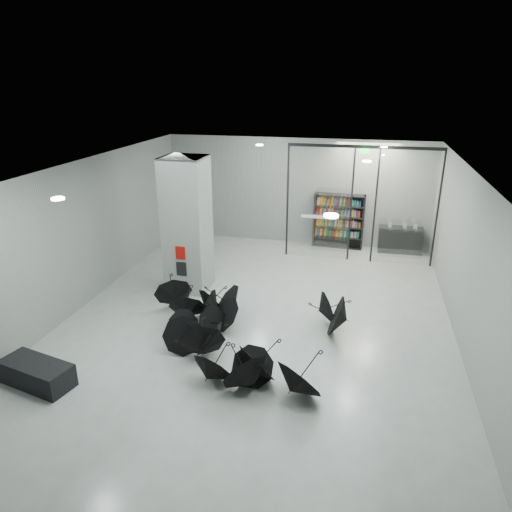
% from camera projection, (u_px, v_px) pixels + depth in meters
% --- Properties ---
extents(room, '(14.00, 14.02, 4.01)m').
position_uv_depth(room, '(254.00, 222.00, 11.13)').
color(room, gray).
rests_on(room, ground).
extents(column, '(1.20, 1.20, 4.00)m').
position_uv_depth(column, '(187.00, 225.00, 13.78)').
color(column, slate).
rests_on(column, ground).
extents(fire_cabinet, '(0.28, 0.04, 0.38)m').
position_uv_depth(fire_cabinet, '(180.00, 253.00, 13.45)').
color(fire_cabinet, '#A50A07').
rests_on(fire_cabinet, column).
extents(info_panel, '(0.30, 0.03, 0.42)m').
position_uv_depth(info_panel, '(181.00, 269.00, 13.62)').
color(info_panel, black).
rests_on(info_panel, column).
extents(exit_sign, '(0.30, 0.06, 0.15)m').
position_uv_depth(exit_sign, '(364.00, 152.00, 15.09)').
color(exit_sign, '#0CE533').
rests_on(exit_sign, room).
extents(glass_partition, '(5.06, 0.08, 4.00)m').
position_uv_depth(glass_partition, '(360.00, 200.00, 15.86)').
color(glass_partition, silver).
rests_on(glass_partition, ground).
extents(bench, '(1.69, 1.01, 0.51)m').
position_uv_depth(bench, '(37.00, 373.00, 9.83)').
color(bench, black).
rests_on(bench, ground).
extents(bookshelf, '(1.87, 0.47, 2.04)m').
position_uv_depth(bookshelf, '(338.00, 221.00, 17.56)').
color(bookshelf, black).
rests_on(bookshelf, ground).
extents(shop_counter, '(1.57, 0.66, 0.94)m').
position_uv_depth(shop_counter, '(400.00, 240.00, 17.26)').
color(shop_counter, black).
rests_on(shop_counter, ground).
extents(umbrella_cluster, '(5.74, 4.68, 1.31)m').
position_uv_depth(umbrella_cluster, '(233.00, 336.00, 11.15)').
color(umbrella_cluster, black).
rests_on(umbrella_cluster, ground).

